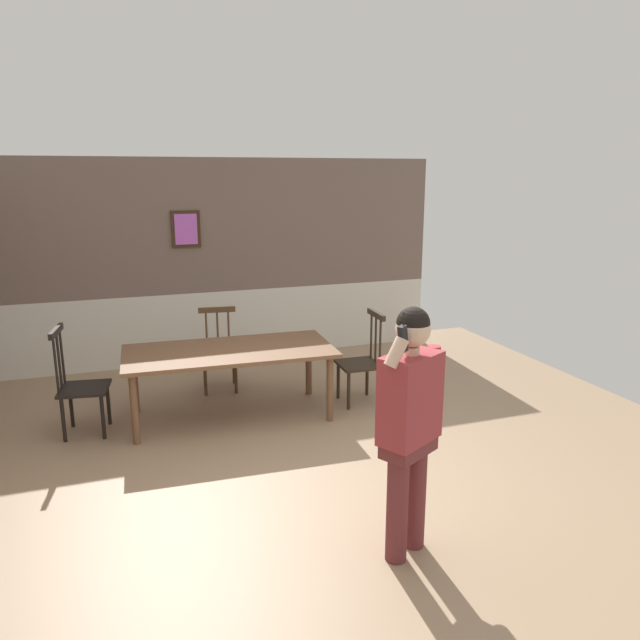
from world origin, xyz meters
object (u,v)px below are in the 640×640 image
(chair_near_window, at_px, (362,361))
(chair_by_doorway, at_px, (219,351))
(chair_at_table_head, at_px, (79,385))
(person_figure, at_px, (410,417))
(dining_table, at_px, (229,356))

(chair_near_window, bearing_deg, chair_by_doorway, 58.03)
(chair_by_doorway, relative_size, chair_at_table_head, 0.88)
(chair_near_window, relative_size, chair_at_table_head, 0.95)
(chair_by_doorway, height_order, person_figure, person_figure)
(person_figure, bearing_deg, dining_table, -104.85)
(chair_near_window, xyz_separation_m, person_figure, (-0.79, -2.58, 0.49))
(dining_table, height_order, chair_by_doorway, chair_by_doorway)
(chair_near_window, xyz_separation_m, chair_at_table_head, (-2.86, 0.14, 0.02))
(chair_near_window, bearing_deg, dining_table, 89.75)
(chair_at_table_head, distance_m, person_figure, 3.45)
(chair_at_table_head, relative_size, person_figure, 0.63)
(person_figure, bearing_deg, chair_near_window, -135.41)
(chair_at_table_head, bearing_deg, chair_by_doorway, 127.50)
(chair_near_window, xyz_separation_m, chair_by_doorway, (-1.39, 0.95, -0.02))
(dining_table, relative_size, chair_near_window, 2.11)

